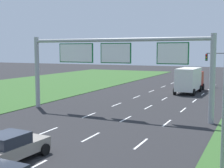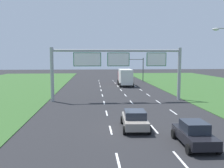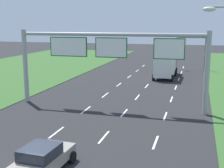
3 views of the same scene
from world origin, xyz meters
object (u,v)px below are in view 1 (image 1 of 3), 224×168
at_px(street_lamp, 217,64).
at_px(car_lead_silver, 10,147).
at_px(traffic_light_mast, 223,62).
at_px(sign_gantry, 114,59).
at_px(box_truck, 190,79).

bearing_deg(street_lamp, car_lead_silver, -163.55).
height_order(car_lead_silver, traffic_light_mast, traffic_light_mast).
distance_m(sign_gantry, street_lamp, 14.25).
height_order(sign_gantry, traffic_light_mast, sign_gantry).
bearing_deg(street_lamp, box_truck, 103.18).
distance_m(car_lead_silver, traffic_light_mast, 39.82).
bearing_deg(sign_gantry, traffic_light_mast, 75.41).
xyz_separation_m(box_truck, traffic_light_mast, (3.46, 8.44, 2.08)).
height_order(box_truck, street_lamp, street_lamp).
height_order(car_lead_silver, sign_gantry, sign_gantry).
bearing_deg(car_lead_silver, sign_gantry, 93.91).
distance_m(box_truck, sign_gantry, 18.12).
distance_m(traffic_light_mast, street_lamp, 36.45).
relative_size(box_truck, traffic_light_mast, 1.42).
relative_size(car_lead_silver, sign_gantry, 0.25).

